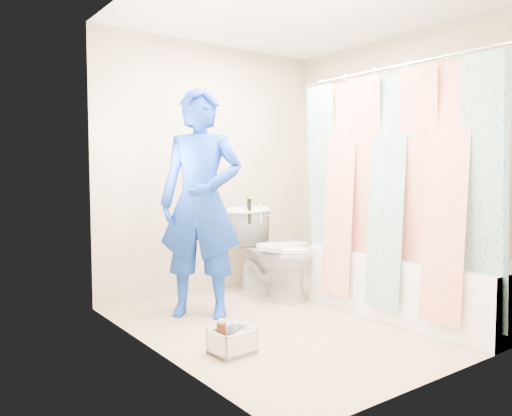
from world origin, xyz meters
TOP-DOWN VIEW (x-y plane):
  - floor at (0.00, 0.00)m, footprint 2.60×2.60m
  - ceiling at (0.00, 0.00)m, footprint 2.40×2.60m
  - wall_back at (0.00, 1.30)m, footprint 2.40×0.02m
  - wall_front at (0.00, -1.30)m, footprint 2.40×0.02m
  - wall_left at (-1.20, 0.00)m, footprint 0.02×2.60m
  - wall_right at (1.20, 0.00)m, footprint 0.02×2.60m
  - bathtub at (0.85, -0.43)m, footprint 0.70×1.75m
  - curtain_rod at (0.52, -0.43)m, footprint 0.02×1.90m
  - shower_curtain at (0.52, -0.43)m, footprint 0.06×1.75m
  - toilet at (0.30, 0.72)m, footprint 0.62×0.89m
  - tank_lid at (0.33, 0.59)m, footprint 0.55×0.32m
  - tank_internals at (0.21, 0.93)m, footprint 0.20×0.08m
  - plumber at (-0.54, 0.59)m, footprint 0.79×0.78m
  - cleaning_caddy at (-0.81, -0.28)m, footprint 0.28×0.23m

SIDE VIEW (x-z plane):
  - floor at x=0.00m, z-range 0.00..0.00m
  - cleaning_caddy at x=-0.81m, z-range -0.03..0.18m
  - bathtub at x=0.85m, z-range 0.02..0.52m
  - toilet at x=0.30m, z-range 0.00..0.84m
  - tank_lid at x=0.33m, z-range 0.47..0.51m
  - tank_internals at x=0.21m, z-range 0.69..0.96m
  - plumber at x=-0.54m, z-range 0.00..1.84m
  - shower_curtain at x=0.52m, z-range 0.12..1.92m
  - wall_back at x=0.00m, z-range 0.00..2.40m
  - wall_front at x=0.00m, z-range 0.00..2.40m
  - wall_left at x=-1.20m, z-range 0.00..2.40m
  - wall_right at x=1.20m, z-range 0.00..2.40m
  - curtain_rod at x=0.52m, z-range 1.94..1.96m
  - ceiling at x=0.00m, z-range 2.39..2.41m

